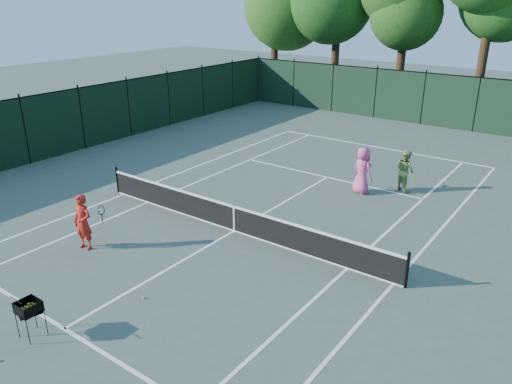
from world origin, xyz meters
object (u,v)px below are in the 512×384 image
Objects in this scene: loose_ball_midcourt at (144,298)px; player_pink at (362,170)px; ball_hopper at (28,307)px; coach at (83,222)px; player_green at (405,170)px.

player_pink is at bearing 82.46° from loose_ball_midcourt.
player_pink is at bearing 97.16° from ball_hopper.
ball_hopper is (2.60, -3.35, -0.11)m from coach.
coach is 10.42m from player_pink.
loose_ball_midcourt is at bearing 87.37° from ball_hopper.
coach is at bearing 91.69° from player_green.
player_pink reaches higher than ball_hopper.
player_green is at bearing 93.08° from ball_hopper.
coach is at bearing 166.38° from loose_ball_midcourt.
player_pink is 10.21m from loose_ball_midcourt.
player_pink is 1.76m from player_green.
player_pink is 2.02× the size of ball_hopper.
player_pink reaches higher than coach.
coach is at bearing 84.52° from player_pink.
loose_ball_midcourt is (-2.58, -11.31, -0.79)m from player_green.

